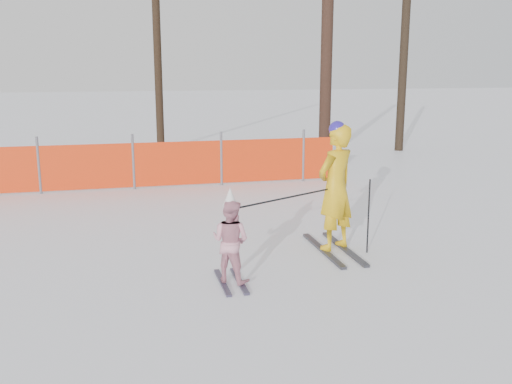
# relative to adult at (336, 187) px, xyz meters

# --- Properties ---
(ground) EXTENTS (120.00, 120.00, 0.00)m
(ground) POSITION_rel_adult_xyz_m (-1.24, -0.65, -0.97)
(ground) COLOR white
(ground) RESTS_ON ground
(adult) EXTENTS (0.81, 1.64, 1.95)m
(adult) POSITION_rel_adult_xyz_m (0.00, 0.00, 0.00)
(adult) COLOR black
(adult) RESTS_ON ground
(child) EXTENTS (0.65, 0.91, 1.25)m
(child) POSITION_rel_adult_xyz_m (-1.76, -0.92, -0.40)
(child) COLOR black
(child) RESTS_ON ground
(ski_poles) EXTENTS (2.12, 0.83, 1.11)m
(ski_poles) POSITION_rel_adult_xyz_m (-0.36, -0.36, -0.16)
(ski_poles) COLOR black
(ski_poles) RESTS_ON ground
(safety_fence) EXTENTS (14.77, 0.06, 1.25)m
(safety_fence) POSITION_rel_adult_xyz_m (-5.43, 5.21, -0.42)
(safety_fence) COLOR #595960
(safety_fence) RESTS_ON ground
(tree_trunks) EXTENTS (7.92, 3.16, 6.56)m
(tree_trunks) POSITION_rel_adult_xyz_m (2.58, 9.43, 2.16)
(tree_trunks) COLOR #311E16
(tree_trunks) RESTS_ON ground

